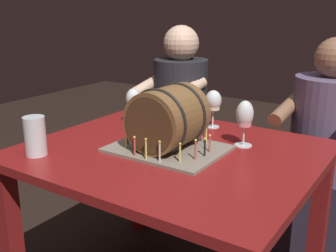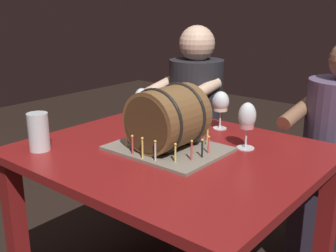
{
  "view_description": "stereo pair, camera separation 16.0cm",
  "coord_description": "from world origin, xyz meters",
  "px_view_note": "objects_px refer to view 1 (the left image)",
  "views": [
    {
      "loc": [
        0.84,
        -1.3,
        1.29
      ],
      "look_at": [
        -0.01,
        -0.02,
        0.83
      ],
      "focal_mm": 43.68,
      "sensor_mm": 36.0,
      "label": 1
    },
    {
      "loc": [
        0.97,
        -1.2,
        1.29
      ],
      "look_at": [
        -0.01,
        -0.02,
        0.83
      ],
      "focal_mm": 43.68,
      "sensor_mm": 36.0,
      "label": 2
    }
  ],
  "objects_px": {
    "barrel_cake": "(168,121)",
    "person_seated_right": "(324,158)",
    "person_seated_left": "(180,130)",
    "wine_glass_red": "(186,101)",
    "wine_glass_amber": "(133,101)",
    "dining_table": "(171,175)",
    "wine_glass_rose": "(245,116)",
    "beer_pint": "(35,137)",
    "wine_glass_white": "(213,102)"
  },
  "relations": [
    {
      "from": "barrel_cake",
      "to": "person_seated_right",
      "type": "height_order",
      "value": "person_seated_right"
    },
    {
      "from": "person_seated_left",
      "to": "person_seated_right",
      "type": "relative_size",
      "value": 1.03
    },
    {
      "from": "wine_glass_red",
      "to": "barrel_cake",
      "type": "bearing_deg",
      "value": -69.47
    },
    {
      "from": "barrel_cake",
      "to": "wine_glass_amber",
      "type": "height_order",
      "value": "barrel_cake"
    },
    {
      "from": "dining_table",
      "to": "person_seated_left",
      "type": "bearing_deg",
      "value": 119.62
    },
    {
      "from": "barrel_cake",
      "to": "wine_glass_red",
      "type": "xyz_separation_m",
      "value": [
        -0.13,
        0.35,
        -0.0
      ]
    },
    {
      "from": "wine_glass_rose",
      "to": "person_seated_left",
      "type": "relative_size",
      "value": 0.16
    },
    {
      "from": "wine_glass_amber",
      "to": "person_seated_right",
      "type": "distance_m",
      "value": 1.01
    },
    {
      "from": "wine_glass_amber",
      "to": "wine_glass_rose",
      "type": "height_order",
      "value": "wine_glass_rose"
    },
    {
      "from": "person_seated_left",
      "to": "person_seated_right",
      "type": "xyz_separation_m",
      "value": [
        0.86,
        0.0,
        -0.0
      ]
    },
    {
      "from": "beer_pint",
      "to": "person_seated_right",
      "type": "height_order",
      "value": "person_seated_right"
    },
    {
      "from": "beer_pint",
      "to": "dining_table",
      "type": "bearing_deg",
      "value": 40.64
    },
    {
      "from": "dining_table",
      "to": "wine_glass_red",
      "type": "height_order",
      "value": "wine_glass_red"
    },
    {
      "from": "barrel_cake",
      "to": "wine_glass_white",
      "type": "bearing_deg",
      "value": 89.94
    },
    {
      "from": "wine_glass_red",
      "to": "person_seated_right",
      "type": "distance_m",
      "value": 0.78
    },
    {
      "from": "wine_glass_amber",
      "to": "wine_glass_rose",
      "type": "relative_size",
      "value": 0.91
    },
    {
      "from": "beer_pint",
      "to": "person_seated_right",
      "type": "relative_size",
      "value": 0.13
    },
    {
      "from": "wine_glass_amber",
      "to": "wine_glass_red",
      "type": "bearing_deg",
      "value": 31.58
    },
    {
      "from": "person_seated_right",
      "to": "dining_table",
      "type": "bearing_deg",
      "value": -119.58
    },
    {
      "from": "wine_glass_rose",
      "to": "beer_pint",
      "type": "bearing_deg",
      "value": -139.03
    },
    {
      "from": "wine_glass_rose",
      "to": "person_seated_right",
      "type": "relative_size",
      "value": 0.17
    },
    {
      "from": "wine_glass_red",
      "to": "dining_table",
      "type": "bearing_deg",
      "value": -67.6
    },
    {
      "from": "dining_table",
      "to": "wine_glass_amber",
      "type": "xyz_separation_m",
      "value": [
        -0.35,
        0.2,
        0.23
      ]
    },
    {
      "from": "dining_table",
      "to": "wine_glass_rose",
      "type": "distance_m",
      "value": 0.38
    },
    {
      "from": "barrel_cake",
      "to": "wine_glass_rose",
      "type": "bearing_deg",
      "value": 42.98
    },
    {
      "from": "wine_glass_rose",
      "to": "wine_glass_red",
      "type": "bearing_deg",
      "value": 159.51
    },
    {
      "from": "dining_table",
      "to": "beer_pint",
      "type": "relative_size",
      "value": 7.42
    },
    {
      "from": "person_seated_left",
      "to": "beer_pint",
      "type": "bearing_deg",
      "value": -88.31
    },
    {
      "from": "wine_glass_rose",
      "to": "beer_pint",
      "type": "relative_size",
      "value": 1.25
    },
    {
      "from": "barrel_cake",
      "to": "wine_glass_rose",
      "type": "relative_size",
      "value": 2.3
    },
    {
      "from": "barrel_cake",
      "to": "wine_glass_red",
      "type": "bearing_deg",
      "value": 110.53
    },
    {
      "from": "beer_pint",
      "to": "wine_glass_rose",
      "type": "bearing_deg",
      "value": 40.97
    },
    {
      "from": "barrel_cake",
      "to": "person_seated_right",
      "type": "xyz_separation_m",
      "value": [
        0.44,
        0.78,
        -0.31
      ]
    },
    {
      "from": "dining_table",
      "to": "beer_pint",
      "type": "bearing_deg",
      "value": -139.36
    },
    {
      "from": "wine_glass_white",
      "to": "person_seated_right",
      "type": "xyz_separation_m",
      "value": [
        0.44,
        0.4,
        -0.31
      ]
    },
    {
      "from": "wine_glass_red",
      "to": "person_seated_right",
      "type": "height_order",
      "value": "person_seated_right"
    },
    {
      "from": "barrel_cake",
      "to": "beer_pint",
      "type": "height_order",
      "value": "barrel_cake"
    },
    {
      "from": "person_seated_right",
      "to": "person_seated_left",
      "type": "bearing_deg",
      "value": -179.99
    },
    {
      "from": "dining_table",
      "to": "wine_glass_white",
      "type": "height_order",
      "value": "wine_glass_white"
    },
    {
      "from": "wine_glass_amber",
      "to": "wine_glass_rose",
      "type": "xyz_separation_m",
      "value": [
        0.57,
        -0.0,
        0.01
      ]
    },
    {
      "from": "barrel_cake",
      "to": "person_seated_right",
      "type": "distance_m",
      "value": 0.95
    },
    {
      "from": "wine_glass_rose",
      "to": "person_seated_right",
      "type": "distance_m",
      "value": 0.68
    },
    {
      "from": "wine_glass_white",
      "to": "dining_table",
      "type": "bearing_deg",
      "value": -89.04
    },
    {
      "from": "wine_glass_white",
      "to": "person_seated_left",
      "type": "bearing_deg",
      "value": 137.17
    },
    {
      "from": "person_seated_left",
      "to": "person_seated_right",
      "type": "height_order",
      "value": "person_seated_left"
    },
    {
      "from": "barrel_cake",
      "to": "dining_table",
      "type": "bearing_deg",
      "value": 68.29
    },
    {
      "from": "barrel_cake",
      "to": "wine_glass_amber",
      "type": "distance_m",
      "value": 0.41
    },
    {
      "from": "beer_pint",
      "to": "person_seated_left",
      "type": "xyz_separation_m",
      "value": [
        -0.03,
        1.1,
        -0.26
      ]
    },
    {
      "from": "barrel_cake",
      "to": "person_seated_right",
      "type": "bearing_deg",
      "value": 60.57
    },
    {
      "from": "beer_pint",
      "to": "person_seated_left",
      "type": "relative_size",
      "value": 0.13
    }
  ]
}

